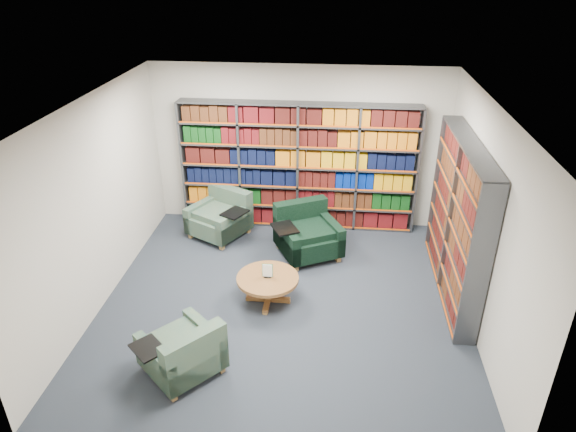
# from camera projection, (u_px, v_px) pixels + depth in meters

# --- Properties ---
(room_shell) EXTENTS (5.02, 5.02, 2.82)m
(room_shell) POSITION_uv_depth(u_px,v_px,m) (283.00, 213.00, 6.57)
(room_shell) COLOR #1D242E
(room_shell) RESTS_ON ground
(bookshelf_back) EXTENTS (4.00, 0.28, 2.20)m
(bookshelf_back) POSITION_uv_depth(u_px,v_px,m) (298.00, 167.00, 8.78)
(bookshelf_back) COLOR #47494F
(bookshelf_back) RESTS_ON ground
(bookshelf_right) EXTENTS (0.28, 2.50, 2.20)m
(bookshelf_right) POSITION_uv_depth(u_px,v_px,m) (458.00, 221.00, 7.03)
(bookshelf_right) COLOR #47494F
(bookshelf_right) RESTS_ON ground
(chair_teal_left) EXTENTS (1.15, 1.15, 0.77)m
(chair_teal_left) POSITION_uv_depth(u_px,v_px,m) (222.00, 217.00, 8.84)
(chair_teal_left) COLOR #002F3C
(chair_teal_left) RESTS_ON ground
(chair_green_right) EXTENTS (1.20, 1.20, 0.81)m
(chair_green_right) POSITION_uv_depth(u_px,v_px,m) (306.00, 234.00, 8.27)
(chair_green_right) COLOR black
(chair_green_right) RESTS_ON ground
(chair_teal_front) EXTENTS (1.10, 1.10, 0.71)m
(chair_teal_front) POSITION_uv_depth(u_px,v_px,m) (185.00, 354.00, 5.85)
(chair_teal_front) COLOR #002F3C
(chair_teal_front) RESTS_ON ground
(coffee_table) EXTENTS (0.86, 0.86, 0.60)m
(coffee_table) POSITION_uv_depth(u_px,v_px,m) (268.00, 282.00, 7.08)
(coffee_table) COLOR brown
(coffee_table) RESTS_ON ground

